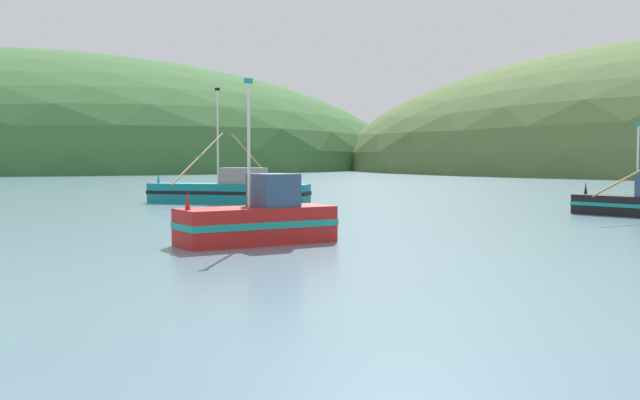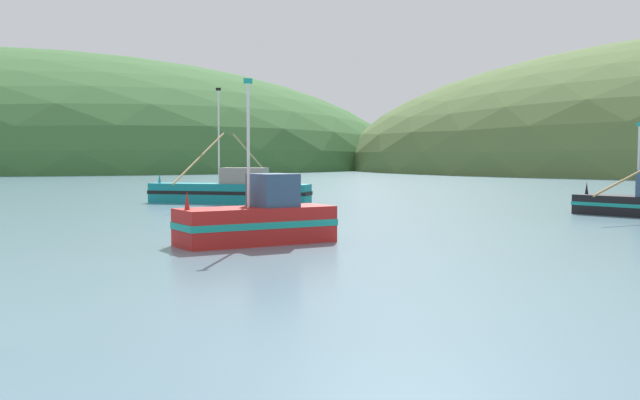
% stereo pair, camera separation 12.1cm
% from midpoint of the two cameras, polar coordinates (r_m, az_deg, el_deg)
% --- Properties ---
extents(fishing_boat_teal, '(11.63, 17.91, 8.06)m').
position_cam_midpoint_polar(fishing_boat_teal, '(53.68, -6.81, 0.67)').
color(fishing_boat_teal, '#147F84').
rests_on(fishing_boat_teal, ground).
extents(fishing_boat_red, '(5.83, 5.93, 6.36)m').
position_cam_midpoint_polar(fishing_boat_red, '(29.72, -4.72, -1.50)').
color(fishing_boat_red, red).
rests_on(fishing_boat_red, ground).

